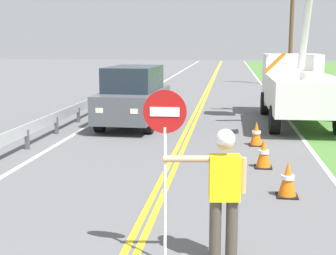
# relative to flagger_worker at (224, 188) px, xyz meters

# --- Properties ---
(centerline_yellow_left) EXTENTS (0.11, 110.00, 0.01)m
(centerline_yellow_left) POSITION_rel_flagger_worker_xyz_m (-1.37, 16.77, -1.04)
(centerline_yellow_left) COLOR yellow
(centerline_yellow_left) RESTS_ON ground
(centerline_yellow_right) EXTENTS (0.11, 110.00, 0.01)m
(centerline_yellow_right) POSITION_rel_flagger_worker_xyz_m (-1.19, 16.77, -1.04)
(centerline_yellow_right) COLOR yellow
(centerline_yellow_right) RESTS_ON ground
(edge_line_right) EXTENTS (0.12, 110.00, 0.01)m
(edge_line_right) POSITION_rel_flagger_worker_xyz_m (2.32, 16.77, -1.04)
(edge_line_right) COLOR silver
(edge_line_right) RESTS_ON ground
(edge_line_left) EXTENTS (0.12, 110.00, 0.01)m
(edge_line_left) POSITION_rel_flagger_worker_xyz_m (-4.88, 16.77, -1.04)
(edge_line_left) COLOR silver
(edge_line_left) RESTS_ON ground
(flagger_worker) EXTENTS (1.08, 0.29, 1.83)m
(flagger_worker) POSITION_rel_flagger_worker_xyz_m (0.00, 0.00, 0.00)
(flagger_worker) COLOR #474238
(flagger_worker) RESTS_ON ground
(stop_sign_paddle) EXTENTS (0.56, 0.04, 2.33)m
(stop_sign_paddle) POSITION_rel_flagger_worker_xyz_m (-0.76, -0.10, 0.66)
(stop_sign_paddle) COLOR silver
(stop_sign_paddle) RESTS_ON ground
(utility_bucket_truck) EXTENTS (2.67, 6.81, 6.16)m
(utility_bucket_truck) POSITION_rel_flagger_worker_xyz_m (2.56, 12.03, 0.39)
(utility_bucket_truck) COLOR white
(utility_bucket_truck) RESTS_ON ground
(oncoming_suv_nearest) EXTENTS (2.05, 4.67, 2.10)m
(oncoming_suv_nearest) POSITION_rel_flagger_worker_xyz_m (-3.29, 10.43, 0.01)
(oncoming_suv_nearest) COLOR #4C5156
(oncoming_suv_nearest) RESTS_ON ground
(utility_pole_mid) EXTENTS (1.80, 0.28, 7.74)m
(utility_pole_mid) POSITION_rel_flagger_worker_xyz_m (4.15, 27.79, 3.01)
(utility_pole_mid) COLOR brown
(utility_pole_mid) RESTS_ON ground
(traffic_cone_lead) EXTENTS (0.40, 0.40, 0.70)m
(traffic_cone_lead) POSITION_rel_flagger_worker_xyz_m (1.19, 2.96, -0.71)
(traffic_cone_lead) COLOR orange
(traffic_cone_lead) RESTS_ON ground
(traffic_cone_mid) EXTENTS (0.40, 0.40, 0.70)m
(traffic_cone_mid) POSITION_rel_flagger_worker_xyz_m (0.89, 5.09, -0.71)
(traffic_cone_mid) COLOR orange
(traffic_cone_mid) RESTS_ON ground
(traffic_cone_tail) EXTENTS (0.40, 0.40, 0.70)m
(traffic_cone_tail) POSITION_rel_flagger_worker_xyz_m (0.85, 7.59, -0.71)
(traffic_cone_tail) COLOR orange
(traffic_cone_tail) RESTS_ON ground
(guardrail_left_shoulder) EXTENTS (0.10, 32.00, 0.71)m
(guardrail_left_shoulder) POSITION_rel_flagger_worker_xyz_m (-5.48, 12.00, -0.53)
(guardrail_left_shoulder) COLOR #9EA0A3
(guardrail_left_shoulder) RESTS_ON ground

